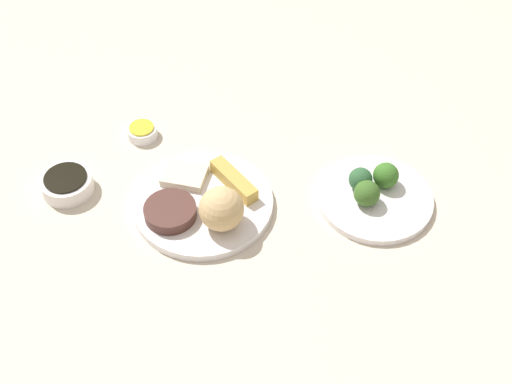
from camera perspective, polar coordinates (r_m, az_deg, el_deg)
tabletop at (r=1.23m, az=-4.13°, el=-2.43°), size 2.20×2.20×0.02m
main_plate at (r=1.23m, az=-4.53°, el=-0.95°), size 0.26×0.26×0.02m
rice_scoop at (r=1.16m, az=-2.98°, el=-1.45°), size 0.08×0.08×0.08m
spring_roll at (r=1.24m, az=-1.92°, el=1.00°), size 0.08×0.11×0.03m
crab_rangoon_wonton at (r=1.26m, az=-6.12°, el=1.43°), size 0.08×0.09×0.02m
stir_fry_heap at (r=1.20m, az=-7.34°, el=-1.66°), size 0.09×0.09×0.02m
broccoli_plate at (r=1.26m, az=10.13°, el=-0.54°), size 0.21×0.21×0.01m
broccoli_floret_0 at (r=1.26m, az=11.04°, el=1.41°), size 0.05×0.05×0.05m
broccoli_floret_1 at (r=1.22m, az=9.45°, el=-0.11°), size 0.05×0.05×0.05m
broccoli_floret_2 at (r=1.25m, az=8.92°, el=1.09°), size 0.04×0.04×0.04m
soy_sauce_bowl at (r=1.30m, az=-15.83°, el=0.64°), size 0.10×0.10×0.03m
soy_sauce_bowl_liquid at (r=1.29m, az=-16.00°, el=1.18°), size 0.08×0.08×0.00m
sauce_ramekin_hot_mustard at (r=1.38m, az=-9.70°, el=5.05°), size 0.06×0.06×0.02m
sauce_ramekin_hot_mustard_liquid at (r=1.37m, az=-9.76°, el=5.46°), size 0.05×0.05×0.00m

